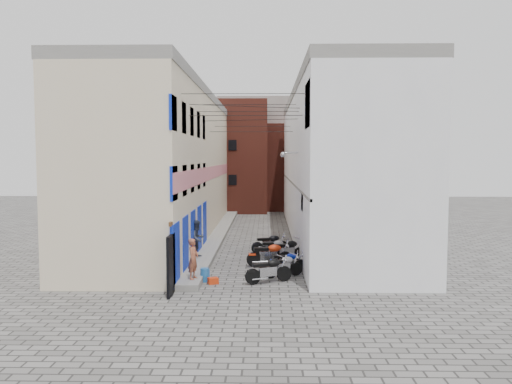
# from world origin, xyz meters

# --- Properties ---
(ground) EXTENTS (90.00, 90.00, 0.00)m
(ground) POSITION_xyz_m (0.00, 0.00, 0.00)
(ground) COLOR #555350
(ground) RESTS_ON ground
(plinth) EXTENTS (0.90, 26.00, 0.25)m
(plinth) POSITION_xyz_m (-2.05, 13.00, 0.12)
(plinth) COLOR slate
(plinth) RESTS_ON ground
(building_left) EXTENTS (5.10, 27.00, 9.00)m
(building_left) POSITION_xyz_m (-4.98, 12.95, 4.50)
(building_left) COLOR beige
(building_left) RESTS_ON ground
(building_right) EXTENTS (5.94, 26.00, 9.00)m
(building_right) POSITION_xyz_m (5.00, 13.00, 4.51)
(building_right) COLOR silver
(building_right) RESTS_ON ground
(building_far_brick_left) EXTENTS (6.00, 6.00, 10.00)m
(building_far_brick_left) POSITION_xyz_m (-2.00, 28.00, 5.00)
(building_far_brick_left) COLOR maroon
(building_far_brick_left) RESTS_ON ground
(building_far_brick_right) EXTENTS (5.00, 6.00, 8.00)m
(building_far_brick_right) POSITION_xyz_m (3.00, 30.00, 4.00)
(building_far_brick_right) COLOR maroon
(building_far_brick_right) RESTS_ON ground
(building_far_concrete) EXTENTS (8.00, 5.00, 11.00)m
(building_far_concrete) POSITION_xyz_m (0.00, 34.00, 5.50)
(building_far_concrete) COLOR slate
(building_far_concrete) RESTS_ON ground
(far_shopfront) EXTENTS (2.00, 0.30, 2.40)m
(far_shopfront) POSITION_xyz_m (0.00, 25.20, 1.20)
(far_shopfront) COLOR black
(far_shopfront) RESTS_ON ground
(overhead_wires) EXTENTS (5.80, 13.02, 1.32)m
(overhead_wires) POSITION_xyz_m (0.00, 7.64, 7.12)
(overhead_wires) COLOR black
(overhead_wires) RESTS_ON ground
(motorcycle_a) EXTENTS (2.05, 1.34, 1.14)m
(motorcycle_a) POSITION_xyz_m (1.01, 1.41, 0.57)
(motorcycle_a) COLOR black
(motorcycle_a) RESTS_ON ground
(motorcycle_b) EXTENTS (1.84, 1.28, 1.02)m
(motorcycle_b) POSITION_xyz_m (1.62, 2.40, 0.51)
(motorcycle_b) COLOR #B5B5BA
(motorcycle_b) RESTS_ON ground
(motorcycle_c) EXTENTS (1.74, 0.71, 0.98)m
(motorcycle_c) POSITION_xyz_m (1.85, 3.43, 0.49)
(motorcycle_c) COLOR #0B20AA
(motorcycle_c) RESTS_ON ground
(motorcycle_d) EXTENTS (2.20, 0.95, 1.23)m
(motorcycle_d) POSITION_xyz_m (1.07, 4.38, 0.62)
(motorcycle_d) COLOR red
(motorcycle_d) RESTS_ON ground
(motorcycle_e) EXTENTS (2.22, 1.52, 1.24)m
(motorcycle_e) POSITION_xyz_m (1.90, 5.35, 0.62)
(motorcycle_e) COLOR black
(motorcycle_e) RESTS_ON ground
(motorcycle_f) EXTENTS (1.79, 0.67, 1.02)m
(motorcycle_f) POSITION_xyz_m (1.34, 6.57, 0.51)
(motorcycle_f) COLOR #B4B3B8
(motorcycle_f) RESTS_ON ground
(motorcycle_g) EXTENTS (2.08, 1.10, 1.15)m
(motorcycle_g) POSITION_xyz_m (1.12, 7.45, 0.58)
(motorcycle_g) COLOR black
(motorcycle_g) RESTS_ON ground
(person_a) EXTENTS (0.52, 0.65, 1.58)m
(person_a) POSITION_xyz_m (-1.92, 1.00, 1.04)
(person_a) COLOR #9A5138
(person_a) RESTS_ON plinth
(person_b) EXTENTS (1.04, 1.08, 1.76)m
(person_b) POSITION_xyz_m (-2.35, 5.24, 1.13)
(person_b) COLOR #2C3242
(person_b) RESTS_ON plinth
(water_jug_near) EXTENTS (0.39, 0.39, 0.54)m
(water_jug_near) POSITION_xyz_m (-1.55, 1.56, 0.27)
(water_jug_near) COLOR #2160A5
(water_jug_near) RESTS_ON ground
(water_jug_far) EXTENTS (0.32, 0.32, 0.44)m
(water_jug_far) POSITION_xyz_m (-1.51, 1.76, 0.22)
(water_jug_far) COLOR blue
(water_jug_far) RESTS_ON ground
(red_crate) EXTENTS (0.47, 0.42, 0.24)m
(red_crate) POSITION_xyz_m (-1.18, 1.22, 0.12)
(red_crate) COLOR red
(red_crate) RESTS_ON ground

